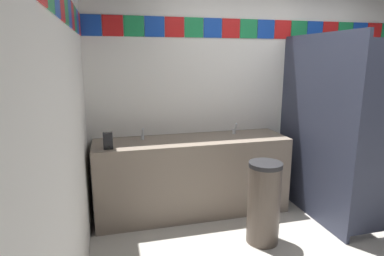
{
  "coord_description": "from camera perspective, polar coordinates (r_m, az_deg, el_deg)",
  "views": [
    {
      "loc": [
        -1.8,
        -2.05,
        1.71
      ],
      "look_at": [
        -1.04,
        0.91,
        1.04
      ],
      "focal_mm": 30.18,
      "sensor_mm": 36.0,
      "label": 1
    }
  ],
  "objects": [
    {
      "name": "wall_back",
      "position": [
        4.05,
        12.12,
        5.66
      ],
      "size": [
        4.11,
        0.09,
        2.5
      ],
      "color": "white",
      "rests_on": "ground_plane"
    },
    {
      "name": "wall_side",
      "position": [
        2.12,
        -21.96,
        -0.91
      ],
      "size": [
        0.09,
        3.01,
        2.5
      ],
      "color": "white",
      "rests_on": "ground_plane"
    },
    {
      "name": "vanity_counter",
      "position": [
        3.62,
        0.05,
        -8.31
      ],
      "size": [
        2.1,
        0.57,
        0.85
      ],
      "color": "gray",
      "rests_on": "ground_plane"
    },
    {
      "name": "faucet_left",
      "position": [
        3.48,
        -8.72,
        -1.27
      ],
      "size": [
        0.04,
        0.1,
        0.14
      ],
      "color": "silver",
      "rests_on": "vanity_counter"
    },
    {
      "name": "faucet_right",
      "position": [
        3.73,
        7.54,
        -0.32
      ],
      "size": [
        0.04,
        0.1,
        0.14
      ],
      "color": "silver",
      "rests_on": "vanity_counter"
    },
    {
      "name": "soap_dispenser",
      "position": [
        3.21,
        -14.63,
        -2.21
      ],
      "size": [
        0.09,
        0.09,
        0.16
      ],
      "color": "black",
      "rests_on": "vanity_counter"
    },
    {
      "name": "stall_divider",
      "position": [
        3.57,
        25.26,
        -0.72
      ],
      "size": [
        0.92,
        1.3,
        1.95
      ],
      "color": "#33384C",
      "rests_on": "ground_plane"
    },
    {
      "name": "toilet",
      "position": [
        4.41,
        25.07,
        -7.45
      ],
      "size": [
        0.39,
        0.49,
        0.74
      ],
      "color": "white",
      "rests_on": "ground_plane"
    },
    {
      "name": "trash_bin",
      "position": [
        3.14,
        12.56,
        -12.76
      ],
      "size": [
        0.31,
        0.31,
        0.78
      ],
      "color": "brown",
      "rests_on": "ground_plane"
    }
  ]
}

